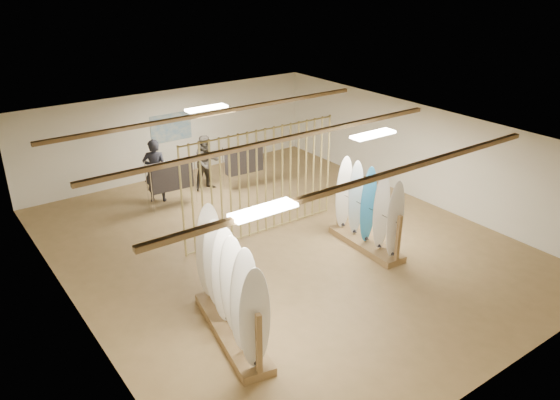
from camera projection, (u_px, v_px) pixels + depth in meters
floor at (280, 244)px, 13.68m from camera, size 12.00×12.00×0.00m
ceiling at (280, 137)px, 12.55m from camera, size 12.00×12.00×0.00m
wall_back at (171, 133)px, 17.57m from camera, size 12.00×0.00×12.00m
wall_front at (500, 312)px, 8.67m from camera, size 12.00×0.00×12.00m
wall_left at (69, 252)px, 10.44m from camera, size 0.00×12.00×12.00m
wall_right at (420, 153)px, 15.79m from camera, size 0.00×12.00×12.00m
ceiling_slats at (280, 140)px, 12.58m from camera, size 9.50×6.12×0.10m
light_panels at (280, 139)px, 12.57m from camera, size 1.20×0.35×0.06m
bamboo_partition at (261, 182)px, 13.71m from camera, size 4.45×0.05×2.78m
poster at (171, 127)px, 17.47m from camera, size 1.40×0.03×0.90m
rack_left at (231, 301)px, 10.06m from camera, size 1.12×2.83×2.23m
rack_right at (367, 220)px, 13.25m from camera, size 0.70×2.27×2.13m
clothing_rack_a at (171, 176)px, 15.44m from camera, size 1.32×0.39×1.41m
clothing_rack_b at (244, 160)px, 16.74m from camera, size 1.27×0.38×1.36m
shopper_a at (155, 167)px, 15.69m from camera, size 0.94×0.85×2.15m
shopper_b at (207, 159)px, 16.57m from camera, size 0.99×0.80×1.94m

